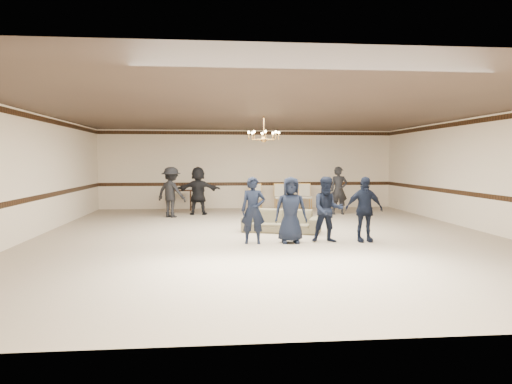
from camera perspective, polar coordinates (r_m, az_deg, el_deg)
room at (r=11.89m, az=1.50°, el=2.16°), size 12.01×14.01×3.21m
chair_rail at (r=18.86m, az=-1.03°, el=1.02°), size 12.00×0.02×0.14m
crown_molding at (r=18.87m, az=-1.04°, el=7.34°), size 12.00×0.02×0.14m
chandelier at (r=12.91m, az=0.97°, el=7.97°), size 0.94×0.94×0.89m
boy_a at (r=10.86m, az=-0.36°, el=-2.29°), size 0.61×0.44×1.58m
boy_b at (r=10.98m, az=4.33°, el=-2.24°), size 0.78×0.52×1.58m
boy_c at (r=11.16m, az=8.90°, el=-2.17°), size 0.81×0.66×1.58m
boy_d at (r=11.42m, az=13.28°, el=-2.09°), size 0.94×0.41×1.58m
settee at (r=12.66m, az=3.20°, el=-3.60°), size 2.26×1.47×0.62m
adult_left at (r=16.09m, az=-10.49°, el=-0.02°), size 1.30×1.15×1.74m
adult_mid at (r=16.73m, az=-7.20°, el=0.16°), size 1.62×0.54×1.74m
adult_right at (r=16.95m, az=10.26°, el=0.18°), size 0.65×0.44×1.74m
banquet_chair_left at (r=18.14m, az=-0.03°, el=-0.65°), size 0.53×0.53×1.02m
banquet_chair_mid at (r=18.26m, az=3.10°, el=-0.62°), size 0.50×0.50×1.02m
banquet_chair_right at (r=18.44m, az=6.17°, el=-0.60°), size 0.52×0.52×1.02m
console_table at (r=18.32m, az=-9.47°, el=-0.99°), size 0.98×0.44×0.81m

